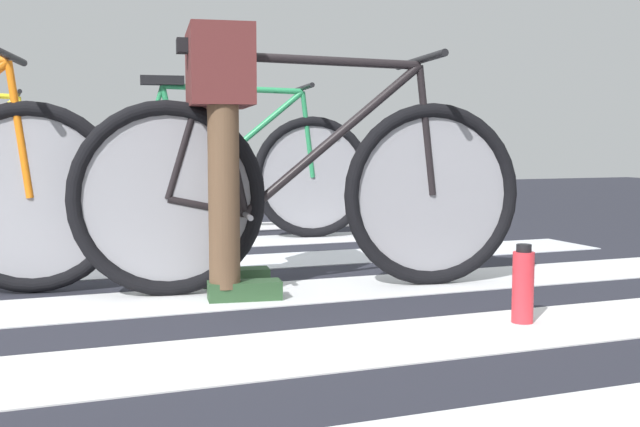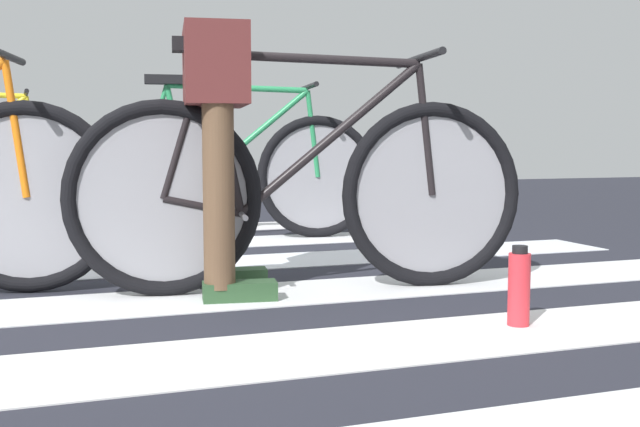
{
  "view_description": "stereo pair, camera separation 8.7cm",
  "coord_description": "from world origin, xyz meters",
  "px_view_note": "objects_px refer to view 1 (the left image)",
  "views": [
    {
      "loc": [
        -0.18,
        -2.94,
        0.58
      ],
      "look_at": [
        1.0,
        0.15,
        0.28
      ],
      "focal_mm": 43.13,
      "sensor_mm": 36.0,
      "label": 1
    },
    {
      "loc": [
        -0.09,
        -2.94,
        0.58
      ],
      "look_at": [
        1.0,
        0.15,
        0.28
      ],
      "focal_mm": 43.13,
      "sensor_mm": 36.0,
      "label": 2
    }
  ],
  "objects_px": {
    "bicycle_1_of_4": "(304,190)",
    "bicycle_3_of_4": "(225,174)",
    "cyclist_1_of_4": "(221,124)",
    "water_bottle": "(523,286)"
  },
  "relations": [
    {
      "from": "cyclist_1_of_4",
      "to": "water_bottle",
      "type": "xyz_separation_m",
      "value": [
        0.76,
        -0.8,
        -0.51
      ]
    },
    {
      "from": "cyclist_1_of_4",
      "to": "bicycle_1_of_4",
      "type": "bearing_deg",
      "value": -0.0
    },
    {
      "from": "bicycle_3_of_4",
      "to": "water_bottle",
      "type": "distance_m",
      "value": 2.38
    },
    {
      "from": "cyclist_1_of_4",
      "to": "water_bottle",
      "type": "bearing_deg",
      "value": -38.19
    },
    {
      "from": "bicycle_1_of_4",
      "to": "bicycle_3_of_4",
      "type": "relative_size",
      "value": 1.0
    },
    {
      "from": "water_bottle",
      "to": "cyclist_1_of_4",
      "type": "bearing_deg",
      "value": 133.58
    },
    {
      "from": "bicycle_1_of_4",
      "to": "bicycle_3_of_4",
      "type": "xyz_separation_m",
      "value": [
        0.09,
        1.59,
        0.0
      ]
    },
    {
      "from": "cyclist_1_of_4",
      "to": "water_bottle",
      "type": "relative_size",
      "value": 3.9
    },
    {
      "from": "bicycle_3_of_4",
      "to": "water_bottle",
      "type": "relative_size",
      "value": 6.92
    },
    {
      "from": "bicycle_1_of_4",
      "to": "water_bottle",
      "type": "bearing_deg",
      "value": -50.82
    }
  ]
}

